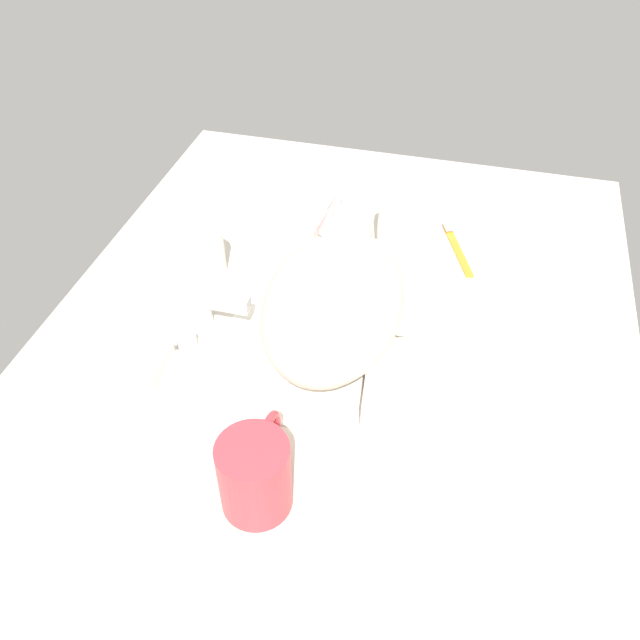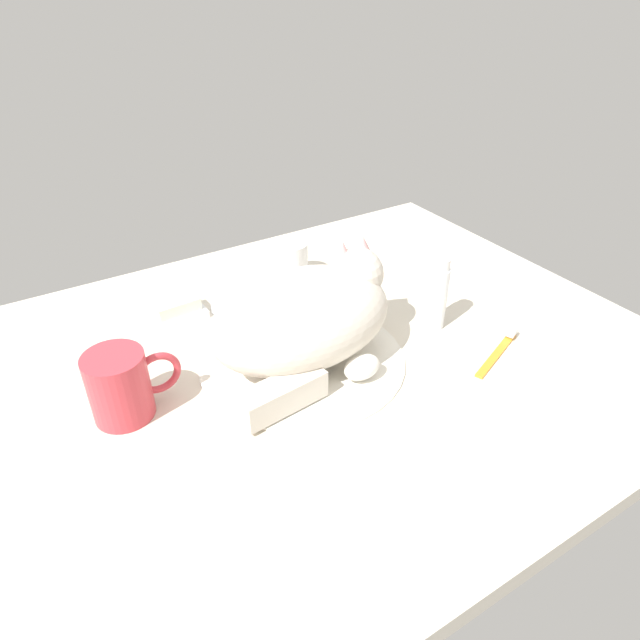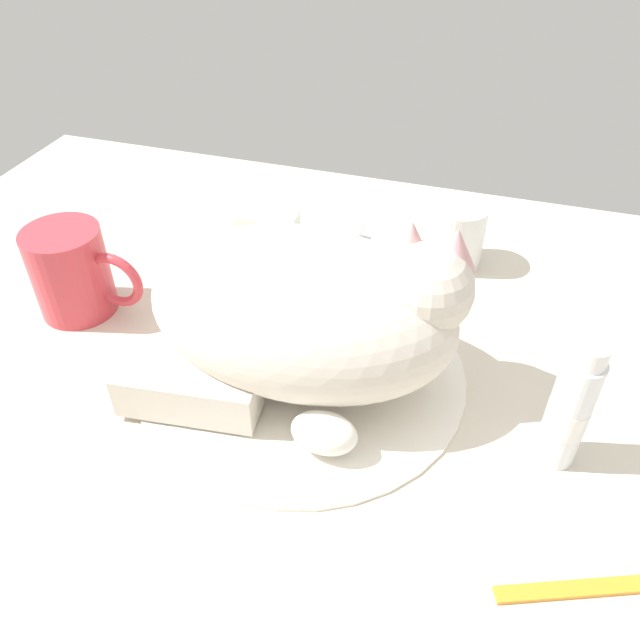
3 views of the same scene
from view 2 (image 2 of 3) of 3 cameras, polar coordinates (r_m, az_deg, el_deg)
name	(u,v)px [view 2 (image 2 of 3)]	position (r cm, az deg, el deg)	size (l,w,h in cm)	color
ground_plane	(302,368)	(85.54, -1.80, -4.96)	(110.00, 82.50, 3.00)	beige
sink_basin	(302,359)	(84.41, -1.82, -3.98)	(30.94, 30.94, 0.68)	white
faucet	(248,294)	(97.02, -7.33, 2.64)	(12.91, 9.41, 5.64)	silver
cat	(307,317)	(80.36, -1.38, 0.34)	(28.61, 19.83, 15.87)	beige
coffee_mug	(122,385)	(77.06, -19.58, -6.30)	(12.26, 7.90, 9.53)	#C63842
rinse_cup	(291,261)	(104.19, -2.99, 6.01)	(6.36, 6.36, 7.44)	white
soap_dish	(178,314)	(97.25, -14.32, 0.64)	(9.00, 6.40, 1.20)	white
soap_bar	(176,305)	(96.39, -14.45, 1.47)	(7.33, 4.09, 2.12)	silver
toothpaste_bottle	(437,296)	(91.08, 11.84, 2.42)	(3.30, 3.30, 12.40)	white
toothbrush	(499,350)	(90.22, 17.81, -2.90)	(13.16, 6.30, 1.60)	orange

